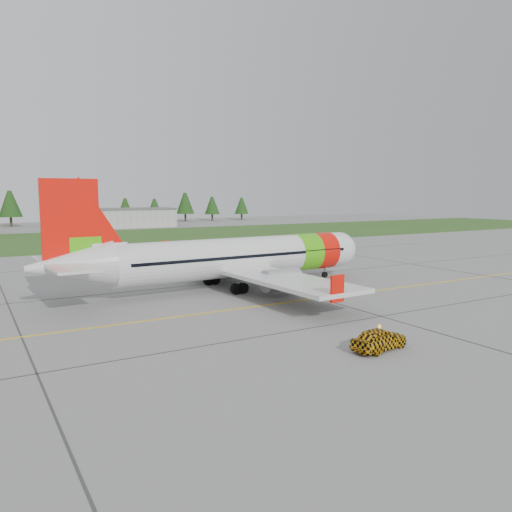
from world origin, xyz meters
TOP-DOWN VIEW (x-y plane):
  - ground at (0.00, 0.00)m, footprint 320.00×320.00m
  - aircraft at (5.65, 16.48)m, footprint 35.84×32.97m
  - follow_me_car at (3.75, -6.18)m, footprint 1.64×1.85m
  - grass_strip at (0.00, 82.00)m, footprint 320.00×50.00m
  - taxi_guideline at (0.00, 8.00)m, footprint 120.00×0.25m
  - hangar_east at (25.00, 118.00)m, footprint 24.00×12.00m
  - treeline at (0.00, 138.00)m, footprint 160.00×8.00m

SIDE VIEW (x-z plane):
  - ground at x=0.00m, z-range 0.00..0.00m
  - taxi_guideline at x=0.00m, z-range 0.00..0.02m
  - grass_strip at x=0.00m, z-range 0.00..0.03m
  - follow_me_car at x=3.75m, z-range 0.00..4.08m
  - hangar_east at x=25.00m, z-range 0.00..5.20m
  - aircraft at x=5.65m, z-range -2.30..8.56m
  - treeline at x=0.00m, z-range 0.00..10.00m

